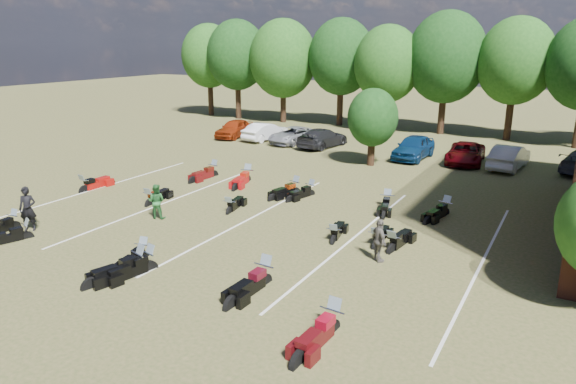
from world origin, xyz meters
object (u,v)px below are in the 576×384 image
Objects in this scene: person_green at (156,201)px; motorcycle_3 at (139,272)px; car_0 at (235,128)px; person_black at (28,209)px; motorcycle_7 at (85,192)px; car_4 at (414,147)px; motorcycle_0 at (26,238)px; person_grey at (379,240)px; motorcycle_14 at (214,176)px.

motorcycle_3 is at bearing 107.93° from person_green.
person_green is at bearing -70.12° from car_0.
person_black reaches higher than motorcycle_3.
car_0 is 20.42m from person_green.
person_green is 6.58m from motorcycle_7.
car_0 is 0.93× the size of car_4.
person_green is 0.66× the size of motorcycle_3.
motorcycle_0 is 6.78m from motorcycle_7.
car_0 is 26.29m from person_grey.
person_black is at bearing -112.70° from car_4.
car_0 reaches higher than motorcycle_7.
person_grey is (19.15, -18.01, 0.07)m from car_0.
person_grey is at bearing 51.31° from motorcycle_3.
person_green is at bearing -67.54° from motorcycle_14.
car_0 is 2.72× the size of person_green.
person_green is 7.72m from motorcycle_14.
car_0 is at bearing -179.91° from car_4.
car_4 is 18.98m from person_green.
car_0 is 26.03m from motorcycle_3.
car_4 reaches higher than motorcycle_7.
motorcycle_0 is 0.85× the size of motorcycle_3.
person_black is at bearing 119.95° from motorcycle_7.
car_4 is at bearing 30.84° from person_black.
motorcycle_3 reaches higher than motorcycle_7.
motorcycle_3 is at bearing -95.51° from car_4.
car_0 reaches higher than motorcycle_0.
person_grey is 0.66× the size of motorcycle_14.
motorcycle_3 is at bearing -39.85° from person_black.
motorcycle_3 is at bearing -67.59° from car_0.
car_4 is 21.03m from motorcycle_7.
person_black is 1.17× the size of person_grey.
person_green is 0.98× the size of person_grey.
person_black reaches higher than motorcycle_14.
motorcycle_7 is (-12.94, -16.56, -0.80)m from car_4.
person_green is at bearing -107.73° from car_4.
motorcycle_14 reaches higher than motorcycle_0.
motorcycle_14 is (-12.80, 6.86, -0.81)m from person_grey.
person_black reaches higher than motorcycle_0.
motorcycle_14 is at bearing -90.76° from person_green.
motorcycle_14 reaches higher than motorcycle_7.
motorcycle_7 is at bearing -119.46° from motorcycle_14.
car_0 is at bearing -81.03° from motorcycle_7.
person_green is (3.61, 3.83, -0.15)m from person_black.
motorcycle_0 is at bearing 63.69° from person_grey.
car_0 is at bearing 123.27° from motorcycle_0.
person_black is at bearing 154.70° from motorcycle_0.
motorcycle_7 is at bearing -125.62° from car_4.
person_green is 0.67× the size of motorcycle_7.
person_green is 10.39m from person_grey.
person_black is at bearing -82.50° from car_0.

